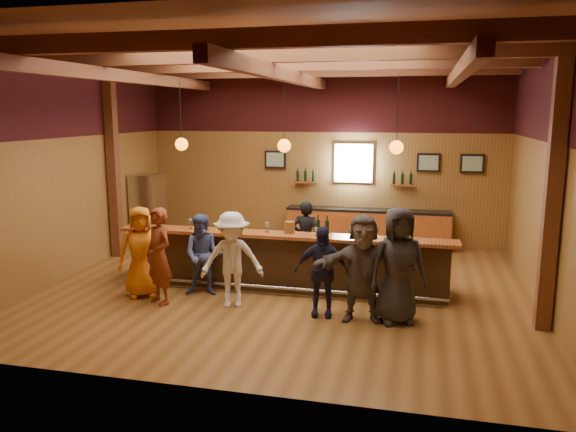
{
  "coord_description": "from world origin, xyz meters",
  "views": [
    {
      "loc": [
        2.43,
        -9.91,
        3.32
      ],
      "look_at": [
        0.0,
        0.3,
        1.35
      ],
      "focal_mm": 35.0,
      "sensor_mm": 36.0,
      "label": 1
    }
  ],
  "objects_px": {
    "customer_redvest": "(159,256)",
    "customer_brown": "(363,268)",
    "customer_navy": "(321,271)",
    "bottle_a": "(327,228)",
    "customer_orange": "(141,252)",
    "customer_denim": "(204,255)",
    "back_bar_cabinet": "(367,228)",
    "customer_dark": "(398,265)",
    "stainless_fridge": "(149,210)",
    "ice_bucket": "(290,227)",
    "bar_counter": "(287,260)",
    "customer_white": "(232,260)",
    "bartender": "(306,238)"
  },
  "relations": [
    {
      "from": "bar_counter",
      "to": "stainless_fridge",
      "type": "bearing_deg",
      "value": 149.24
    },
    {
      "from": "customer_orange",
      "to": "customer_brown",
      "type": "distance_m",
      "value": 4.02
    },
    {
      "from": "bar_counter",
      "to": "customer_white",
      "type": "relative_size",
      "value": 3.82
    },
    {
      "from": "customer_dark",
      "to": "back_bar_cabinet",
      "type": "bearing_deg",
      "value": 80.98
    },
    {
      "from": "customer_navy",
      "to": "ice_bucket",
      "type": "height_order",
      "value": "customer_navy"
    },
    {
      "from": "stainless_fridge",
      "to": "customer_navy",
      "type": "bearing_deg",
      "value": -37.26
    },
    {
      "from": "customer_redvest",
      "to": "customer_brown",
      "type": "bearing_deg",
      "value": 32.81
    },
    {
      "from": "stainless_fridge",
      "to": "customer_white",
      "type": "distance_m",
      "value": 5.08
    },
    {
      "from": "stainless_fridge",
      "to": "ice_bucket",
      "type": "height_order",
      "value": "stainless_fridge"
    },
    {
      "from": "back_bar_cabinet",
      "to": "customer_navy",
      "type": "distance_m",
      "value": 4.96
    },
    {
      "from": "bartender",
      "to": "customer_redvest",
      "type": "bearing_deg",
      "value": 43.28
    },
    {
      "from": "customer_white",
      "to": "customer_navy",
      "type": "height_order",
      "value": "customer_white"
    },
    {
      "from": "customer_navy",
      "to": "bartender",
      "type": "height_order",
      "value": "bartender"
    },
    {
      "from": "back_bar_cabinet",
      "to": "customer_denim",
      "type": "xyz_separation_m",
      "value": [
        -2.55,
        -4.39,
        0.27
      ]
    },
    {
      "from": "bar_counter",
      "to": "bottle_a",
      "type": "bearing_deg",
      "value": -17.55
    },
    {
      "from": "back_bar_cabinet",
      "to": "stainless_fridge",
      "type": "bearing_deg",
      "value": -168.07
    },
    {
      "from": "bottle_a",
      "to": "bartender",
      "type": "bearing_deg",
      "value": 119.47
    },
    {
      "from": "customer_denim",
      "to": "customer_white",
      "type": "height_order",
      "value": "customer_white"
    },
    {
      "from": "bar_counter",
      "to": "customer_redvest",
      "type": "relative_size",
      "value": 3.71
    },
    {
      "from": "customer_redvest",
      "to": "bottle_a",
      "type": "xyz_separation_m",
      "value": [
        2.74,
        1.18,
        0.4
      ]
    },
    {
      "from": "stainless_fridge",
      "to": "bar_counter",
      "type": "bearing_deg",
      "value": -30.76
    },
    {
      "from": "customer_orange",
      "to": "customer_white",
      "type": "bearing_deg",
      "value": -31.85
    },
    {
      "from": "customer_orange",
      "to": "customer_denim",
      "type": "relative_size",
      "value": 1.1
    },
    {
      "from": "customer_white",
      "to": "bottle_a",
      "type": "bearing_deg",
      "value": 17.29
    },
    {
      "from": "customer_orange",
      "to": "customer_denim",
      "type": "xyz_separation_m",
      "value": [
        1.07,
        0.33,
        -0.08
      ]
    },
    {
      "from": "back_bar_cabinet",
      "to": "customer_navy",
      "type": "relative_size",
      "value": 2.66
    },
    {
      "from": "customer_redvest",
      "to": "customer_white",
      "type": "height_order",
      "value": "customer_redvest"
    },
    {
      "from": "customer_white",
      "to": "customer_navy",
      "type": "xyz_separation_m",
      "value": [
        1.56,
        -0.09,
        -0.07
      ]
    },
    {
      "from": "customer_white",
      "to": "customer_orange",
      "type": "bearing_deg",
      "value": 158.16
    },
    {
      "from": "back_bar_cabinet",
      "to": "customer_navy",
      "type": "bearing_deg",
      "value": -93.22
    },
    {
      "from": "customer_dark",
      "to": "bottle_a",
      "type": "relative_size",
      "value": 5.31
    },
    {
      "from": "customer_dark",
      "to": "bartender",
      "type": "bearing_deg",
      "value": 111.39
    },
    {
      "from": "customer_navy",
      "to": "bottle_a",
      "type": "distance_m",
      "value": 1.22
    },
    {
      "from": "customer_orange",
      "to": "bartender",
      "type": "relative_size",
      "value": 1.07
    },
    {
      "from": "back_bar_cabinet",
      "to": "bar_counter",
      "type": "bearing_deg",
      "value": -108.34
    },
    {
      "from": "stainless_fridge",
      "to": "customer_dark",
      "type": "xyz_separation_m",
      "value": [
        6.24,
        -3.83,
        0.03
      ]
    },
    {
      "from": "bar_counter",
      "to": "customer_redvest",
      "type": "bearing_deg",
      "value": -143.46
    },
    {
      "from": "bar_counter",
      "to": "customer_redvest",
      "type": "height_order",
      "value": "customer_redvest"
    },
    {
      "from": "customer_brown",
      "to": "customer_dark",
      "type": "bearing_deg",
      "value": -1.27
    },
    {
      "from": "customer_brown",
      "to": "bottle_a",
      "type": "distance_m",
      "value": 1.46
    },
    {
      "from": "stainless_fridge",
      "to": "customer_orange",
      "type": "relative_size",
      "value": 1.09
    },
    {
      "from": "bartender",
      "to": "customer_orange",
      "type": "bearing_deg",
      "value": 33.47
    },
    {
      "from": "stainless_fridge",
      "to": "customer_brown",
      "type": "height_order",
      "value": "stainless_fridge"
    },
    {
      "from": "customer_navy",
      "to": "ice_bucket",
      "type": "bearing_deg",
      "value": 119.57
    },
    {
      "from": "bar_counter",
      "to": "customer_white",
      "type": "xyz_separation_m",
      "value": [
        -0.66,
        -1.27,
        0.3
      ]
    },
    {
      "from": "stainless_fridge",
      "to": "bottle_a",
      "type": "bearing_deg",
      "value": -28.79
    },
    {
      "from": "stainless_fridge",
      "to": "ice_bucket",
      "type": "bearing_deg",
      "value": -32.62
    },
    {
      "from": "stainless_fridge",
      "to": "customer_denim",
      "type": "bearing_deg",
      "value": -49.87
    },
    {
      "from": "customer_white",
      "to": "bottle_a",
      "type": "distance_m",
      "value": 1.83
    },
    {
      "from": "back_bar_cabinet",
      "to": "customer_redvest",
      "type": "relative_size",
      "value": 2.36
    }
  ]
}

